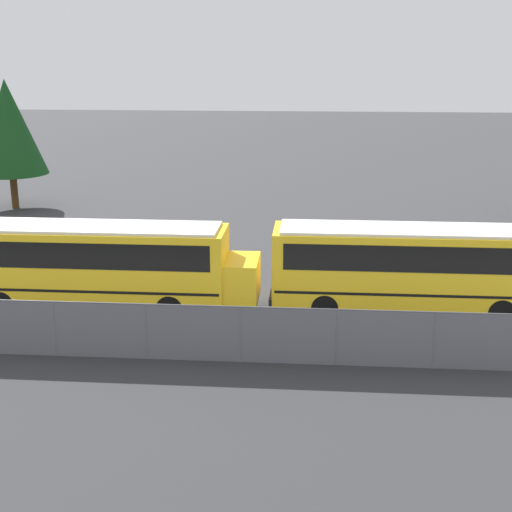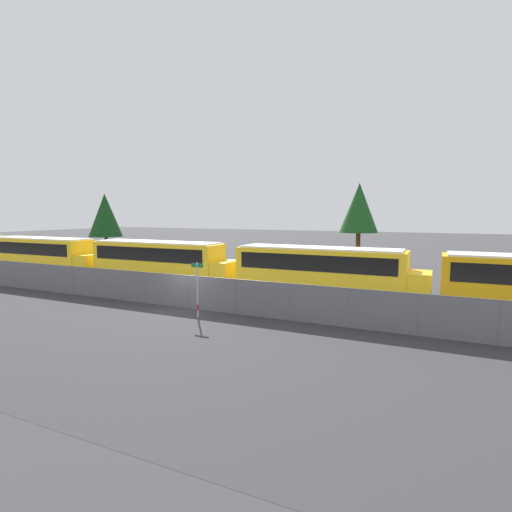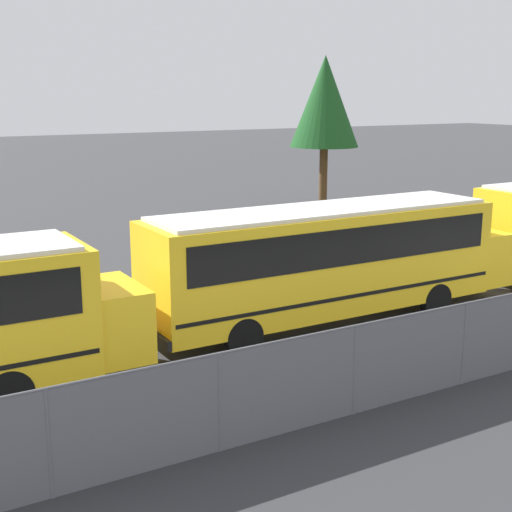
{
  "view_description": "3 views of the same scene",
  "coord_description": "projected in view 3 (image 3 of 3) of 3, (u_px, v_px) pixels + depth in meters",
  "views": [
    {
      "loc": [
        -9.87,
        -20.77,
        9.5
      ],
      "look_at": [
        -11.95,
        5.18,
        2.03
      ],
      "focal_mm": 50.0,
      "sensor_mm": 36.0,
      "label": 1
    },
    {
      "loc": [
        12.79,
        -18.33,
        5.34
      ],
      "look_at": [
        1.56,
        5.69,
        2.48
      ],
      "focal_mm": 28.0,
      "sensor_mm": 36.0,
      "label": 2
    },
    {
      "loc": [
        -17.37,
        -10.44,
        6.3
      ],
      "look_at": [
        -8.43,
        4.86,
        2.23
      ],
      "focal_mm": 50.0,
      "sensor_mm": 36.0,
      "label": 3
    }
  ],
  "objects": [
    {
      "name": "tree_2",
      "position": [
        325.0,
        102.0,
        37.9
      ],
      "size": [
        3.69,
        3.69,
        8.25
      ],
      "color": "#51381E",
      "rests_on": "ground_plane"
    },
    {
      "name": "school_bus_3",
      "position": [
        332.0,
        255.0,
        19.63
      ],
      "size": [
        11.56,
        2.49,
        3.28
      ],
      "color": "yellow",
      "rests_on": "ground_plane"
    }
  ]
}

